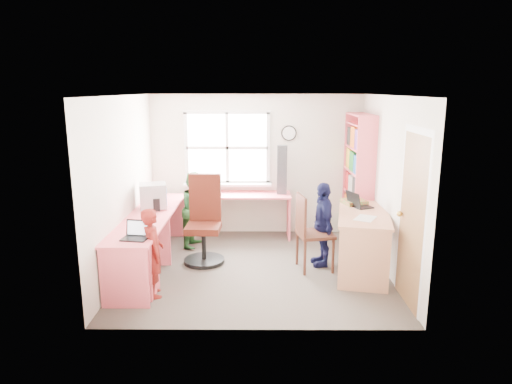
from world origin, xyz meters
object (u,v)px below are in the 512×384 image
crt_monitor (153,196)px  wooden_chair (310,229)px  right_desk (363,229)px  potted_plant (214,185)px  laptop_right (357,203)px  person_red (153,252)px  person_green (196,209)px  cd_tower (282,170)px  laptop_left (136,234)px  person_navy (323,224)px  swivel_chair (204,225)px  bookshelf (358,182)px  l_desk (158,244)px

crt_monitor → wooden_chair: bearing=-26.8°
wooden_chair → crt_monitor: bearing=157.5°
right_desk → potted_plant: bearing=156.1°
right_desk → laptop_right: laptop_right is taller
potted_plant → person_red: (-0.52, -2.32, -0.35)m
crt_monitor → person_green: size_ratio=0.37×
laptop_right → cd_tower: bearing=18.3°
laptop_left → person_navy: bearing=32.3°
right_desk → person_green: size_ratio=1.28×
right_desk → person_red: size_ratio=1.40×
person_red → person_navy: bearing=-85.6°
person_red → crt_monitor: bearing=-8.5°
right_desk → crt_monitor: bearing=-179.2°
swivel_chair → person_green: size_ratio=1.05×
right_desk → bookshelf: bookshelf is taller
bookshelf → swivel_chair: (-2.40, -0.89, -0.45)m
person_red → person_navy: (2.19, 1.01, 0.05)m
potted_plant → person_green: 0.62m
right_desk → swivel_chair: 2.26m
laptop_left → person_red: 0.31m
l_desk → right_desk: 2.79m
bookshelf → crt_monitor: (-3.17, -0.73, -0.06)m
l_desk → cd_tower: size_ratio=3.60×
crt_monitor → person_red: (0.28, -1.33, -0.39)m
right_desk → laptop_right: (-0.02, 0.31, 0.28)m
swivel_chair → laptop_left: bearing=-116.6°
swivel_chair → person_green: 0.70m
person_green → crt_monitor: bearing=144.6°
laptop_left → potted_plant: bearing=81.8°
l_desk → crt_monitor: bearing=106.0°
right_desk → laptop_left: size_ratio=4.69×
crt_monitor → laptop_right: 2.98m
right_desk → person_green: bearing=167.9°
potted_plant → bookshelf: bearing=-6.3°
potted_plant → person_navy: bearing=-38.0°
cd_tower → person_navy: 1.52m
l_desk → laptop_right: bearing=10.7°
right_desk → crt_monitor: 3.06m
bookshelf → person_green: 2.65m
right_desk → bookshelf: 1.33m
swivel_chair → person_navy: (1.70, -0.15, 0.06)m
bookshelf → laptop_right: bearing=-102.0°
laptop_right → person_red: (-2.69, -1.11, -0.34)m
bookshelf → swivel_chair: size_ratio=1.65×
potted_plant → person_red: person_red is taller
crt_monitor → cd_tower: 2.20m
right_desk → wooden_chair: (-0.73, 0.05, -0.02)m
crt_monitor → bookshelf: bearing=-1.7°
laptop_right → cd_tower: size_ratio=0.50×
bookshelf → person_navy: 1.32m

